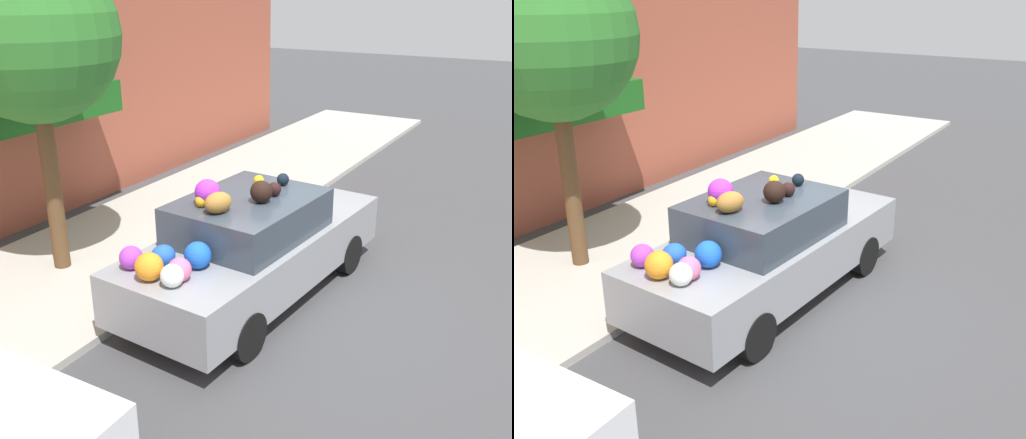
{
  "view_description": "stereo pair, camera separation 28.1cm",
  "coord_description": "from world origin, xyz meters",
  "views": [
    {
      "loc": [
        -6.42,
        -3.61,
        4.06
      ],
      "look_at": [
        0.0,
        0.09,
        1.12
      ],
      "focal_mm": 42.0,
      "sensor_mm": 36.0,
      "label": 1
    },
    {
      "loc": [
        -6.28,
        -3.85,
        4.06
      ],
      "look_at": [
        0.0,
        0.09,
        1.12
      ],
      "focal_mm": 42.0,
      "sensor_mm": 36.0,
      "label": 2
    }
  ],
  "objects": [
    {
      "name": "art_car",
      "position": [
        -0.07,
        0.09,
        0.77
      ],
      "size": [
        4.41,
        1.95,
        1.8
      ],
      "rotation": [
        0.0,
        0.0,
        -0.07
      ],
      "color": "gray",
      "rests_on": "ground"
    },
    {
      "name": "fire_hydrant",
      "position": [
        1.96,
        1.74,
        0.45
      ],
      "size": [
        0.2,
        0.2,
        0.7
      ],
      "color": "gold",
      "rests_on": "sidewalk_curb"
    },
    {
      "name": "sidewalk_curb",
      "position": [
        0.0,
        2.7,
        0.05
      ],
      "size": [
        24.0,
        3.2,
        0.11
      ],
      "color": "#B2ADA3",
      "rests_on": "ground"
    },
    {
      "name": "ground_plane",
      "position": [
        0.0,
        0.0,
        0.0
      ],
      "size": [
        60.0,
        60.0,
        0.0
      ],
      "primitive_type": "plane",
      "color": "#424244"
    },
    {
      "name": "street_tree",
      "position": [
        -0.86,
        2.94,
        3.4
      ],
      "size": [
        2.29,
        2.29,
        4.46
      ],
      "color": "brown",
      "rests_on": "sidewalk_curb"
    }
  ]
}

